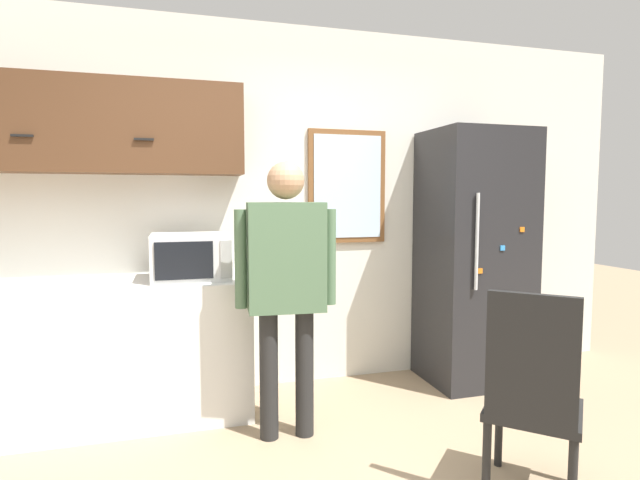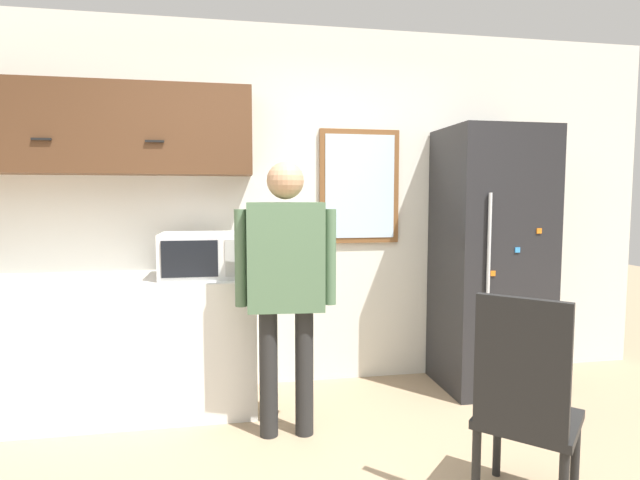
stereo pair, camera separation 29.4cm
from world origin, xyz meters
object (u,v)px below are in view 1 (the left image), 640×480
object	(u,v)px
person	(286,272)
refrigerator	(474,257)
chair	(532,392)
microwave	(191,257)

from	to	relation	value
person	refrigerator	xyz separation A→B (m)	(1.60, 0.52, -0.03)
refrigerator	chair	bearing A→B (deg)	-113.53
chair	microwave	bearing A→B (deg)	-0.01
person	chair	size ratio (longest dim) A/B	1.62
microwave	chair	size ratio (longest dim) A/B	0.49
microwave	refrigerator	size ratio (longest dim) A/B	0.26
person	chair	distance (m)	1.43
refrigerator	chair	xyz separation A→B (m)	(-0.64, -1.48, -0.44)
chair	refrigerator	bearing A→B (deg)	-69.07
chair	person	bearing A→B (deg)	-0.57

